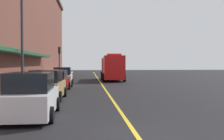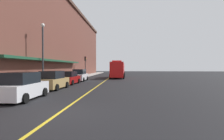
% 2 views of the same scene
% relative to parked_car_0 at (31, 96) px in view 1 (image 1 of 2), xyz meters
% --- Properties ---
extents(ground_plane, '(112.00, 112.00, 0.00)m').
position_rel_parked_car_0_xyz_m(ground_plane, '(3.86, 21.76, -0.87)').
color(ground_plane, black).
extents(sidewalk_left, '(2.40, 70.00, 0.15)m').
position_rel_parked_car_0_xyz_m(sidewalk_left, '(-2.34, 21.76, -0.79)').
color(sidewalk_left, '#ADA8A0').
rests_on(sidewalk_left, ground).
extents(lane_center_stripe, '(0.16, 70.00, 0.01)m').
position_rel_parked_car_0_xyz_m(lane_center_stripe, '(3.86, 21.76, -0.87)').
color(lane_center_stripe, gold).
rests_on(lane_center_stripe, ground).
extents(parked_car_0, '(2.17, 4.44, 1.87)m').
position_rel_parked_car_0_xyz_m(parked_car_0, '(0.00, 0.00, 0.00)').
color(parked_car_0, silver).
rests_on(parked_car_0, ground).
extents(parked_car_1, '(2.20, 4.23, 1.83)m').
position_rel_parked_car_0_xyz_m(parked_car_1, '(-0.16, 5.62, -0.02)').
color(parked_car_1, '#A5844C').
rests_on(parked_car_1, ground).
extents(parked_car_2, '(2.13, 4.22, 1.67)m').
position_rel_parked_car_0_xyz_m(parked_car_2, '(-0.18, 10.73, -0.09)').
color(parked_car_2, maroon).
rests_on(parked_car_2, ground).
extents(parked_car_3, '(2.07, 4.74, 1.86)m').
position_rel_parked_car_0_xyz_m(parked_car_3, '(-0.10, 15.99, -0.01)').
color(parked_car_3, silver).
rests_on(parked_car_3, ground).
extents(fire_truck, '(2.89, 8.59, 3.40)m').
position_rel_parked_car_0_xyz_m(fire_truck, '(5.59, 24.00, 0.75)').
color(fire_truck, red).
rests_on(fire_truck, ground).
extents(parking_meter_0, '(0.14, 0.18, 1.33)m').
position_rel_parked_car_0_xyz_m(parking_meter_0, '(-1.49, 9.38, 0.19)').
color(parking_meter_0, '#4C4C51').
rests_on(parking_meter_0, sidewalk_left).
extents(parking_meter_1, '(0.14, 0.18, 1.33)m').
position_rel_parked_car_0_xyz_m(parking_meter_1, '(-1.49, 6.31, 0.19)').
color(parking_meter_1, '#4C4C51').
rests_on(parking_meter_1, sidewalk_left).
extents(parking_meter_2, '(0.14, 0.18, 1.33)m').
position_rel_parked_car_0_xyz_m(parking_meter_2, '(-1.49, 4.51, 0.19)').
color(parking_meter_2, '#4C4C51').
rests_on(parking_meter_2, sidewalk_left).
extents(street_lamp_left, '(0.44, 0.44, 6.94)m').
position_rel_parked_car_0_xyz_m(street_lamp_left, '(-2.09, 7.49, 3.53)').
color(street_lamp_left, '#33383D').
rests_on(street_lamp_left, sidewalk_left).
extents(traffic_light_near, '(0.38, 0.36, 4.30)m').
position_rel_parked_car_0_xyz_m(traffic_light_near, '(-1.42, 25.75, 2.29)').
color(traffic_light_near, '#232326').
rests_on(traffic_light_near, sidewalk_left).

